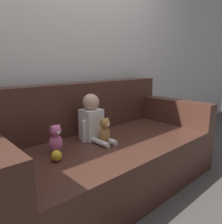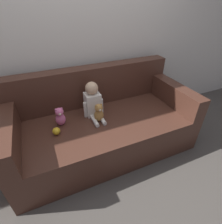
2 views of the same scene
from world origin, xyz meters
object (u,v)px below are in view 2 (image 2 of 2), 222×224
at_px(couch, 102,124).
at_px(teddy_bear_brown, 99,113).
at_px(toy_ball, 56,131).
at_px(person_baby, 93,101).
at_px(plush_toy_side, 60,117).

relative_size(couch, teddy_bear_brown, 9.36).
xyz_separation_m(teddy_bear_brown, toy_ball, (-0.48, -0.04, -0.07)).
distance_m(person_baby, toy_ball, 0.52).
xyz_separation_m(couch, plush_toy_side, (-0.46, 0.02, 0.23)).
xyz_separation_m(person_baby, toy_ball, (-0.47, -0.19, -0.14)).
distance_m(teddy_bear_brown, toy_ball, 0.49).
bearing_deg(plush_toy_side, toy_ball, -118.40).
bearing_deg(plush_toy_side, teddy_bear_brown, -13.29).
bearing_deg(toy_ball, person_baby, 22.37).
xyz_separation_m(person_baby, teddy_bear_brown, (0.01, -0.15, -0.07)).
relative_size(teddy_bear_brown, toy_ball, 2.83).
relative_size(couch, person_baby, 5.05).
bearing_deg(toy_ball, couch, 12.72).
relative_size(teddy_bear_brown, plush_toy_side, 1.01).
bearing_deg(couch, toy_ball, -167.28).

